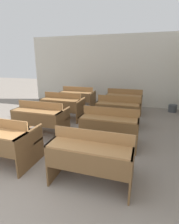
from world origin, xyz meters
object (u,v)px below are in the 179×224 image
(bench_third_right, at_px, (118,110))
(wastepaper_bin, at_px, (173,108))
(bench_back_left, at_px, (78,97))
(bench_second_right, at_px, (110,125))
(bench_front_right, at_px, (92,155))
(bench_third_left, at_px, (63,105))
(bench_second_left, at_px, (41,117))
(bench_back_right, at_px, (124,100))
(bench_front_left, at_px, (0,139))

(bench_third_right, xyz_separation_m, wastepaper_bin, (1.79, 2.01, -0.34))
(bench_third_right, relative_size, bench_back_left, 1.00)
(bench_second_right, relative_size, wastepaper_bin, 4.18)
(bench_back_left, height_order, wastepaper_bin, bench_back_left)
(bench_front_right, bearing_deg, wastepaper_bin, 69.47)
(bench_second_right, bearing_deg, bench_third_left, 143.98)
(bench_front_right, distance_m, wastepaper_bin, 5.09)
(bench_back_left, bearing_deg, bench_third_right, -36.20)
(wastepaper_bin, bearing_deg, bench_second_left, -137.01)
(bench_front_right, height_order, bench_third_left, same)
(bench_second_left, xyz_separation_m, bench_third_left, (-0.02, 1.33, 0.00))
(bench_front_right, bearing_deg, bench_back_right, 89.89)
(bench_front_right, relative_size, wastepaper_bin, 4.18)
(wastepaper_bin, bearing_deg, bench_second_right, -117.63)
(wastepaper_bin, bearing_deg, bench_back_left, -169.68)
(bench_third_right, distance_m, wastepaper_bin, 2.71)
(bench_second_left, xyz_separation_m, bench_third_right, (1.82, 1.36, 0.00))
(bench_front_left, xyz_separation_m, bench_front_right, (1.82, -0.01, 0.00))
(bench_second_left, bearing_deg, bench_third_left, 91.00)
(bench_third_left, distance_m, wastepaper_bin, 4.18)
(bench_third_right, bearing_deg, bench_second_left, -143.29)
(bench_back_left, distance_m, wastepaper_bin, 3.71)
(bench_front_right, xyz_separation_m, bench_third_right, (-0.01, 2.75, 0.00))
(bench_second_left, height_order, bench_third_left, same)
(bench_second_left, height_order, bench_back_right, same)
(bench_front_left, height_order, bench_back_left, same)
(bench_front_left, height_order, bench_back_right, same)
(bench_second_right, bearing_deg, bench_front_left, -143.37)
(bench_front_right, height_order, bench_second_right, same)
(bench_third_left, height_order, wastepaper_bin, bench_third_left)
(bench_front_right, xyz_separation_m, bench_third_left, (-1.85, 2.73, 0.00))
(bench_back_right, bearing_deg, wastepaper_bin, 20.19)
(bench_back_right, bearing_deg, bench_second_right, -89.95)
(bench_second_left, xyz_separation_m, bench_back_left, (-0.02, 2.70, 0.00))
(bench_third_right, bearing_deg, wastepaper_bin, 48.28)
(bench_second_right, height_order, bench_back_right, same)
(bench_back_right, bearing_deg, bench_front_right, -90.11)
(bench_third_right, bearing_deg, bench_third_left, -179.30)
(bench_third_right, bearing_deg, bench_front_right, -89.83)
(bench_third_right, xyz_separation_m, bench_back_left, (-1.84, 1.35, 0.00))
(bench_front_right, bearing_deg, bench_third_left, 124.17)
(bench_back_right, bearing_deg, bench_third_left, -143.45)
(bench_third_right, bearing_deg, bench_back_left, 143.80)
(bench_second_right, distance_m, bench_back_right, 2.73)
(bench_back_right, distance_m, wastepaper_bin, 1.92)
(bench_front_left, bearing_deg, bench_second_left, 90.29)
(bench_second_left, distance_m, bench_back_left, 2.70)
(bench_second_left, distance_m, bench_third_left, 1.33)
(wastepaper_bin, bearing_deg, bench_third_left, -150.80)
(bench_front_left, distance_m, bench_front_right, 1.82)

